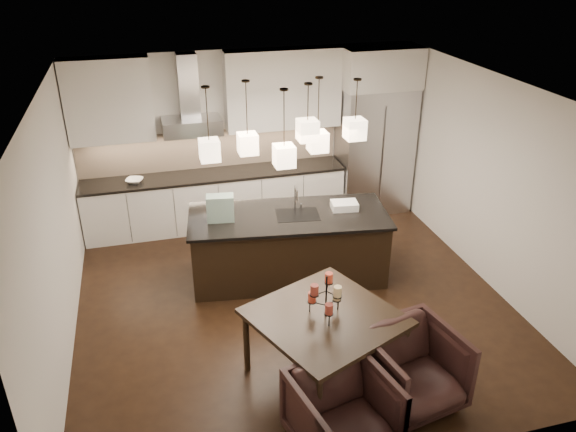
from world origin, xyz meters
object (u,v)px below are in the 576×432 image
object	(u,v)px
dining_table	(324,346)
armchair_left	(343,414)
island_body	(288,247)
armchair_right	(412,369)
refrigerator	(374,150)

from	to	relation	value
dining_table	armchair_left	world-z (taller)	dining_table
island_body	armchair_right	bearing A→B (deg)	-69.51
armchair_left	armchair_right	bearing A→B (deg)	10.50
island_body	armchair_left	world-z (taller)	island_body
dining_table	armchair_left	xyz separation A→B (m)	(-0.13, -0.94, -0.00)
island_body	armchair_right	distance (m)	2.72
armchair_right	refrigerator	bearing A→B (deg)	61.67
refrigerator	dining_table	size ratio (longest dim) A/B	1.58
island_body	dining_table	world-z (taller)	island_body
refrigerator	armchair_right	size ratio (longest dim) A/B	2.35
refrigerator	armchair_left	xyz separation A→B (m)	(-2.28, -4.81, -0.67)
armchair_left	armchair_right	distance (m)	0.97
refrigerator	island_body	size ratio (longest dim) A/B	0.82
refrigerator	armchair_right	xyz separation A→B (m)	(-1.39, -4.44, -0.66)
island_body	armchair_left	size ratio (longest dim) A/B	2.95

